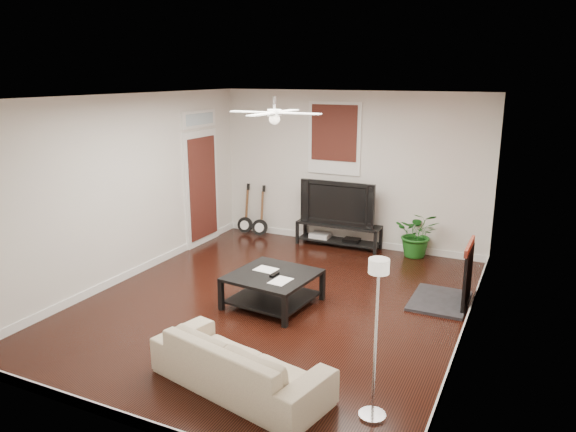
% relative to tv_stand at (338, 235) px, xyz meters
% --- Properties ---
extents(room, '(5.01, 6.01, 2.81)m').
position_rel_tv_stand_xyz_m(room, '(0.11, -2.78, 1.18)').
color(room, black).
rests_on(room, ground).
extents(brick_accent, '(0.02, 2.20, 2.80)m').
position_rel_tv_stand_xyz_m(brick_accent, '(2.59, -1.78, 1.18)').
color(brick_accent, '#AE4838').
rests_on(brick_accent, floor).
extents(fireplace, '(0.80, 1.10, 0.92)m').
position_rel_tv_stand_xyz_m(fireplace, '(2.31, -1.78, 0.24)').
color(fireplace, black).
rests_on(fireplace, floor).
extents(window_back, '(1.00, 0.06, 1.30)m').
position_rel_tv_stand_xyz_m(window_back, '(-0.19, 0.19, 1.73)').
color(window_back, '#3C1610').
rests_on(window_back, wall_back).
extents(door_left, '(0.08, 1.00, 2.50)m').
position_rel_tv_stand_xyz_m(door_left, '(-2.35, -0.88, 1.03)').
color(door_left, white).
rests_on(door_left, wall_left).
extents(tv_stand, '(1.55, 0.41, 0.43)m').
position_rel_tv_stand_xyz_m(tv_stand, '(0.00, 0.00, 0.00)').
color(tv_stand, black).
rests_on(tv_stand, floor).
extents(tv, '(1.39, 0.18, 0.80)m').
position_rel_tv_stand_xyz_m(tv, '(-0.00, 0.02, 0.62)').
color(tv, black).
rests_on(tv, tv_stand).
extents(coffee_table, '(1.17, 1.17, 0.45)m').
position_rel_tv_stand_xyz_m(coffee_table, '(0.10, -2.85, 0.01)').
color(coffee_table, black).
rests_on(coffee_table, floor).
extents(sofa, '(2.02, 1.15, 0.55)m').
position_rel_tv_stand_xyz_m(sofa, '(0.72, -4.80, 0.06)').
color(sofa, tan).
rests_on(sofa, floor).
extents(floor_lamp, '(0.31, 0.31, 1.55)m').
position_rel_tv_stand_xyz_m(floor_lamp, '(2.07, -4.70, 0.56)').
color(floor_lamp, silver).
rests_on(floor_lamp, floor).
extents(potted_plant, '(0.82, 0.74, 0.82)m').
position_rel_tv_stand_xyz_m(potted_plant, '(1.43, 0.04, 0.19)').
color(potted_plant, '#1C611B').
rests_on(potted_plant, floor).
extents(guitar_left, '(0.34, 0.26, 1.00)m').
position_rel_tv_stand_xyz_m(guitar_left, '(-1.95, -0.03, 0.28)').
color(guitar_left, black).
rests_on(guitar_left, floor).
extents(guitar_right, '(0.35, 0.29, 1.00)m').
position_rel_tv_stand_xyz_m(guitar_right, '(-1.60, -0.06, 0.28)').
color(guitar_right, black).
rests_on(guitar_right, floor).
extents(ceiling_fan, '(1.24, 1.24, 0.32)m').
position_rel_tv_stand_xyz_m(ceiling_fan, '(0.11, -2.78, 2.38)').
color(ceiling_fan, white).
rests_on(ceiling_fan, ceiling).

